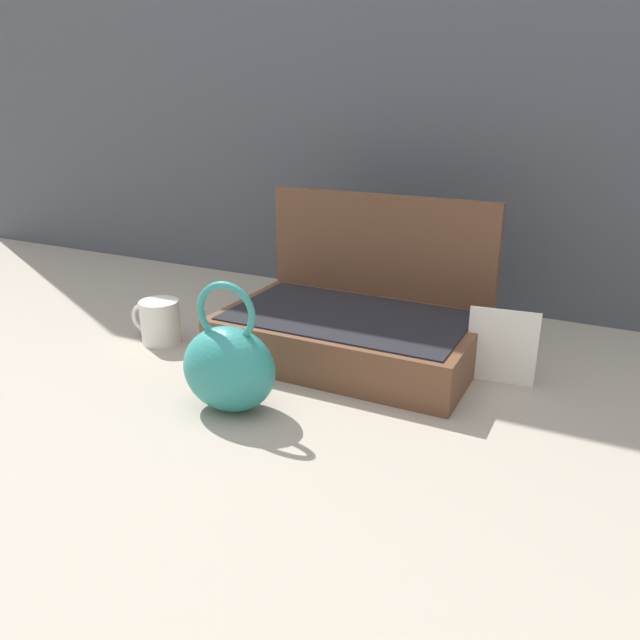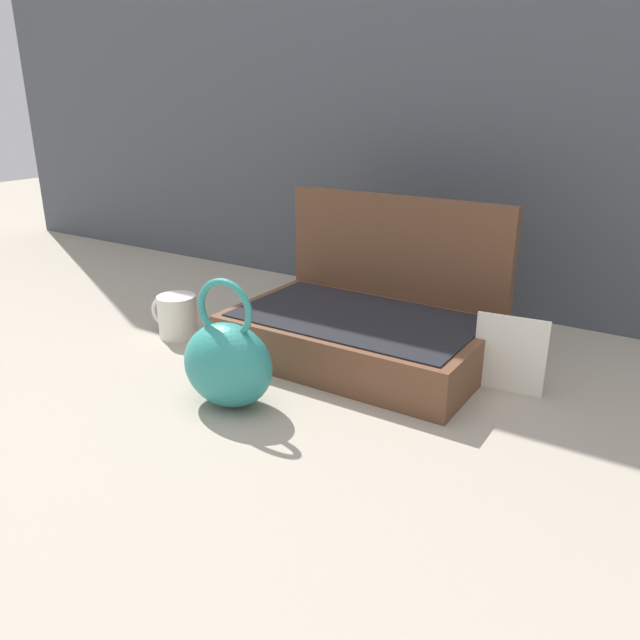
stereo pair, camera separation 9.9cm
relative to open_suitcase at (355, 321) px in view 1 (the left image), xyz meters
name	(u,v)px [view 1 (the left image)]	position (x,y,z in m)	size (l,w,h in m)	color
ground_plane	(336,393)	(0.04, -0.17, -0.07)	(6.00, 6.00, 0.00)	#9E9384
open_suitcase	(355,321)	(0.00, 0.00, 0.00)	(0.47, 0.31, 0.29)	brown
teal_pouch_handbag	(229,367)	(-0.09, -0.30, 0.01)	(0.16, 0.12, 0.21)	teal
coffee_mug	(160,321)	(-0.38, -0.12, -0.02)	(0.11, 0.08, 0.09)	silver
info_card_left	(502,347)	(0.28, 0.00, 0.00)	(0.12, 0.01, 0.13)	white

